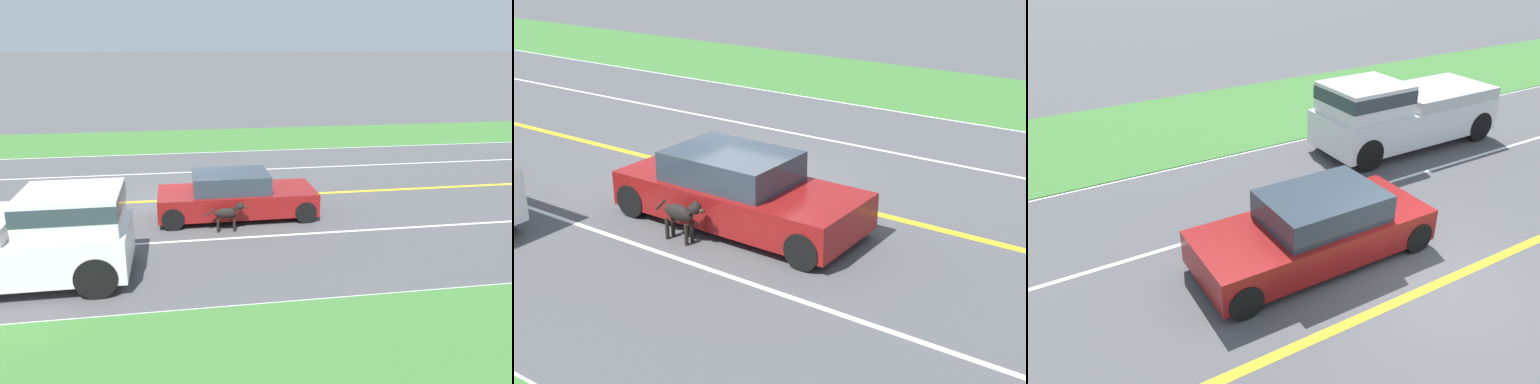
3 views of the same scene
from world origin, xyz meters
TOP-DOWN VIEW (x-y plane):
  - ground_plane at (0.00, 0.00)m, footprint 400.00×400.00m
  - centre_divider_line at (0.00, 0.00)m, footprint 0.18×160.00m
  - lane_edge_line_right at (7.00, 0.00)m, footprint 0.14×160.00m
  - lane_edge_line_left at (-7.00, 0.00)m, footprint 0.14×160.00m
  - lane_dash_same_dir at (3.50, 0.00)m, footprint 0.10×160.00m
  - lane_dash_oncoming at (-3.50, 0.00)m, footprint 0.10×160.00m
  - grass_verge_left at (-10.00, 0.00)m, footprint 6.00×160.00m
  - ego_car at (1.82, 1.36)m, footprint 1.85×4.50m
  - dog at (2.96, 1.05)m, footprint 0.23×1.11m
  - pickup_truck at (5.25, -3.76)m, footprint 2.06×5.35m

SIDE VIEW (x-z plane):
  - ground_plane at x=0.00m, z-range 0.00..0.00m
  - centre_divider_line at x=0.00m, z-range 0.00..0.01m
  - lane_edge_line_right at x=7.00m, z-range 0.00..0.01m
  - lane_edge_line_left at x=-7.00m, z-range 0.00..0.01m
  - lane_dash_same_dir at x=3.50m, z-range 0.00..0.01m
  - lane_dash_oncoming at x=-3.50m, z-range 0.00..0.01m
  - grass_verge_left at x=-10.00m, z-range 0.00..0.03m
  - dog at x=2.96m, z-range 0.11..0.92m
  - ego_car at x=1.82m, z-range -0.04..1.29m
  - pickup_truck at x=5.25m, z-range 0.02..2.01m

